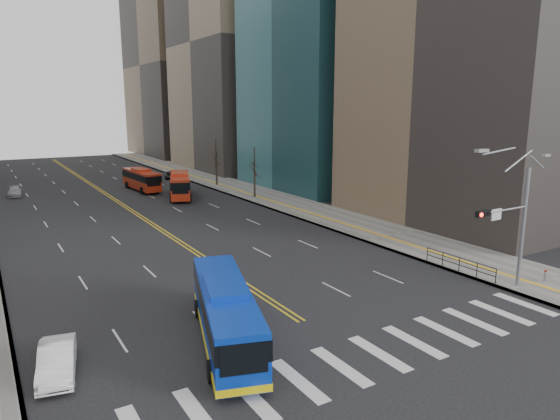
# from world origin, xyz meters

# --- Properties ---
(ground) EXTENTS (220.00, 220.00, 0.00)m
(ground) POSITION_xyz_m (0.00, 0.00, 0.00)
(ground) COLOR black
(sidewalk_right) EXTENTS (7.00, 130.00, 0.15)m
(sidewalk_right) POSITION_xyz_m (17.50, 45.00, 0.07)
(sidewalk_right) COLOR slate
(sidewalk_right) RESTS_ON ground
(crosswalk) EXTENTS (26.70, 4.00, 0.01)m
(crosswalk) POSITION_xyz_m (0.00, 0.00, 0.01)
(crosswalk) COLOR silver
(crosswalk) RESTS_ON ground
(centerline) EXTENTS (0.55, 100.00, 0.01)m
(centerline) POSITION_xyz_m (0.00, 55.00, 0.01)
(centerline) COLOR gold
(centerline) RESTS_ON ground
(office_towers) EXTENTS (83.00, 134.00, 58.00)m
(office_towers) POSITION_xyz_m (0.12, 68.51, 23.92)
(office_towers) COLOR gray
(office_towers) RESTS_ON ground
(signal_mast) EXTENTS (5.37, 0.37, 9.39)m
(signal_mast) POSITION_xyz_m (13.77, 2.00, 4.86)
(signal_mast) COLOR gray
(signal_mast) RESTS_ON ground
(pedestrian_railing) EXTENTS (0.06, 6.06, 1.02)m
(pedestrian_railing) POSITION_xyz_m (14.30, 6.00, 0.82)
(pedestrian_railing) COLOR black
(pedestrian_railing) RESTS_ON sidewalk_right
(bollards) EXTENTS (2.87, 3.17, 0.78)m
(bollards) POSITION_xyz_m (16.27, -0.17, 0.55)
(bollards) COLOR gray
(bollards) RESTS_ON sidewalk_right
(street_trees) EXTENTS (35.20, 47.20, 7.60)m
(street_trees) POSITION_xyz_m (-7.18, 34.55, 4.87)
(street_trees) COLOR #2C221B
(street_trees) RESTS_ON ground
(blue_bus) EXTENTS (5.58, 11.25, 3.24)m
(blue_bus) POSITION_xyz_m (-4.69, 4.94, 1.70)
(blue_bus) COLOR #0B32AE
(blue_bus) RESTS_ON ground
(red_bus_near) EXTENTS (5.77, 10.55, 3.31)m
(red_bus_near) POSITION_xyz_m (7.86, 45.55, 1.84)
(red_bus_near) COLOR red
(red_bus_near) RESTS_ON ground
(red_bus_far) EXTENTS (2.94, 9.88, 3.13)m
(red_bus_far) POSITION_xyz_m (5.07, 53.51, 1.75)
(red_bus_far) COLOR red
(red_bus_far) RESTS_ON ground
(car_white) EXTENTS (2.28, 4.48, 1.41)m
(car_white) POSITION_xyz_m (-12.50, 6.00, 0.70)
(car_white) COLOR white
(car_white) RESTS_ON ground
(car_dark_mid) EXTENTS (3.31, 4.81, 1.52)m
(car_dark_mid) POSITION_xyz_m (8.41, 48.42, 0.76)
(car_dark_mid) COLOR black
(car_dark_mid) RESTS_ON ground
(car_silver) EXTENTS (2.14, 4.37, 1.22)m
(car_silver) POSITION_xyz_m (-10.76, 57.61, 0.61)
(car_silver) COLOR #929297
(car_silver) RESTS_ON ground
(car_dark_far) EXTENTS (2.97, 4.56, 1.17)m
(car_dark_far) POSITION_xyz_m (12.50, 62.66, 0.58)
(car_dark_far) COLOR black
(car_dark_far) RESTS_ON ground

